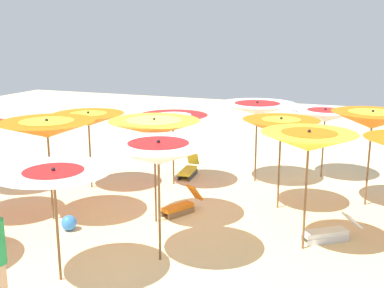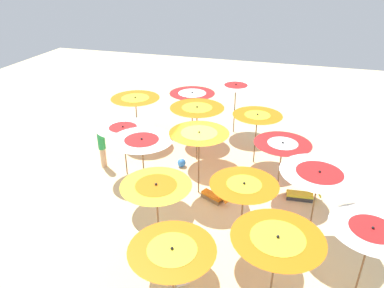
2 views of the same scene
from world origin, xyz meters
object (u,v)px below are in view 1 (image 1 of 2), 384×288
(beach_umbrella_7, at_px, (154,127))
(beach_umbrella_9, at_px, (372,120))
(beach_umbrella_6, at_px, (47,129))
(beach_umbrella_12, at_px, (173,120))
(lounger_2, at_px, (329,232))
(lounger_3, at_px, (181,205))
(beach_umbrella_2, at_px, (158,153))
(beach_umbrella_3, at_px, (309,141))
(beach_umbrella_13, at_px, (257,109))
(beach_umbrella_11, at_px, (88,119))
(beach_umbrella_1, at_px, (54,180))
(beach_umbrella_8, at_px, (281,127))
(beach_ball, at_px, (69,223))
(beach_umbrella_14, at_px, (325,116))
(lounger_0, at_px, (189,169))

(beach_umbrella_7, bearing_deg, beach_umbrella_9, 33.31)
(beach_umbrella_6, bearing_deg, beach_umbrella_12, 65.29)
(lounger_2, xyz_separation_m, lounger_3, (-3.59, 0.28, 0.02))
(beach_umbrella_7, bearing_deg, beach_umbrella_2, -62.09)
(beach_umbrella_9, bearing_deg, beach_umbrella_3, -109.10)
(beach_umbrella_12, distance_m, beach_umbrella_13, 2.48)
(lounger_3, bearing_deg, beach_umbrella_11, -79.41)
(beach_umbrella_3, bearing_deg, beach_umbrella_1, -143.38)
(lounger_2, bearing_deg, beach_umbrella_13, -91.93)
(beach_umbrella_8, xyz_separation_m, beach_ball, (-4.14, -3.16, -1.93))
(beach_umbrella_9, relative_size, lounger_2, 1.98)
(beach_umbrella_9, distance_m, beach_umbrella_13, 3.31)
(beach_umbrella_2, xyz_separation_m, beach_umbrella_14, (2.32, 6.90, -0.25))
(beach_umbrella_2, bearing_deg, beach_umbrella_1, -134.50)
(beach_umbrella_12, height_order, lounger_2, beach_umbrella_12)
(beach_umbrella_9, relative_size, beach_ball, 7.13)
(beach_umbrella_6, xyz_separation_m, beach_umbrella_14, (5.64, 5.91, -0.29))
(beach_umbrella_2, relative_size, beach_umbrella_7, 0.97)
(beach_umbrella_2, distance_m, beach_umbrella_12, 4.85)
(beach_umbrella_3, bearing_deg, beach_umbrella_14, 92.61)
(beach_umbrella_13, relative_size, beach_umbrella_14, 1.13)
(beach_umbrella_8, distance_m, beach_umbrella_12, 3.38)
(beach_umbrella_8, distance_m, beach_ball, 5.56)
(beach_umbrella_1, bearing_deg, beach_umbrella_7, 82.03)
(beach_umbrella_6, bearing_deg, beach_umbrella_1, -50.55)
(beach_umbrella_6, distance_m, beach_umbrella_12, 3.92)
(beach_umbrella_7, distance_m, beach_umbrella_11, 3.31)
(lounger_2, bearing_deg, beach_umbrella_12, -64.36)
(beach_umbrella_1, relative_size, beach_umbrella_13, 0.87)
(beach_umbrella_13, xyz_separation_m, beach_ball, (-3.05, -5.13, -2.04))
(beach_umbrella_12, bearing_deg, beach_umbrella_11, -151.27)
(beach_umbrella_7, xyz_separation_m, lounger_2, (3.95, 0.41, -2.10))
(beach_umbrella_8, distance_m, beach_umbrella_11, 5.39)
(lounger_0, relative_size, lounger_3, 1.05)
(lounger_0, bearing_deg, lounger_3, 12.98)
(lounger_0, bearing_deg, beach_umbrella_11, -52.33)
(beach_ball, bearing_deg, lounger_2, 16.01)
(lounger_0, xyz_separation_m, lounger_3, (1.00, -3.03, 0.00))
(beach_umbrella_3, bearing_deg, lounger_3, 163.99)
(beach_umbrella_2, relative_size, beach_umbrella_9, 0.97)
(beach_umbrella_2, distance_m, beach_umbrella_3, 2.99)
(beach_umbrella_7, xyz_separation_m, beach_ball, (-1.62, -1.19, -2.12))
(beach_umbrella_14, xyz_separation_m, lounger_2, (0.70, -4.75, -1.74))
(beach_umbrella_8, distance_m, beach_umbrella_14, 3.27)
(beach_umbrella_13, relative_size, beach_ball, 6.93)
(beach_umbrella_1, bearing_deg, beach_ball, 121.52)
(beach_umbrella_7, height_order, lounger_0, beach_umbrella_7)
(beach_umbrella_8, distance_m, lounger_2, 2.86)
(beach_umbrella_3, xyz_separation_m, beach_umbrella_6, (-5.88, -0.54, -0.08))
(beach_umbrella_7, bearing_deg, beach_umbrella_6, -162.63)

